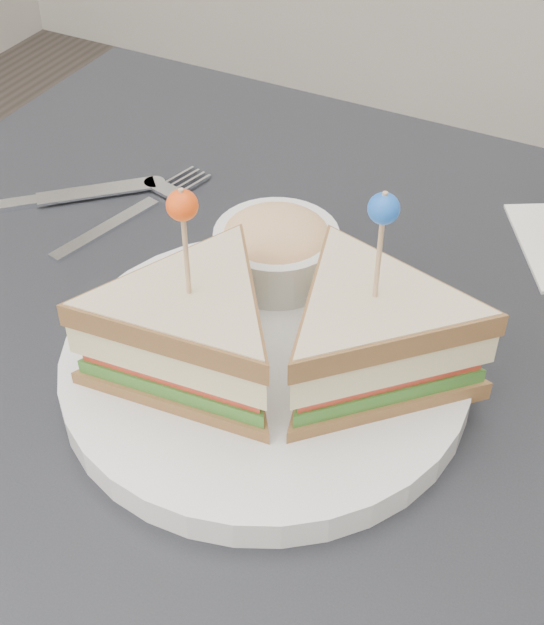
# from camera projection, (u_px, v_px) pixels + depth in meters

# --- Properties ---
(table) EXTENTS (0.80, 0.80, 0.75)m
(table) POSITION_uv_depth(u_px,v_px,m) (254.00, 440.00, 0.67)
(table) COLOR black
(table) RESTS_ON ground
(plate_meal) EXTENTS (0.37, 0.37, 0.17)m
(plate_meal) POSITION_uv_depth(u_px,v_px,m) (277.00, 332.00, 0.58)
(plate_meal) COLOR white
(plate_meal) RESTS_ON table
(cutlery_fork) EXTENTS (0.06, 0.17, 0.01)m
(cutlery_fork) POSITION_uv_depth(u_px,v_px,m) (140.00, 208.00, 0.76)
(cutlery_fork) COLOR silver
(cutlery_fork) RESTS_ON table
(cutlery_knife) EXTENTS (0.15, 0.14, 0.01)m
(cutlery_knife) POSITION_uv_depth(u_px,v_px,m) (47.00, 199.00, 0.77)
(cutlery_knife) COLOR white
(cutlery_knife) RESTS_ON table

